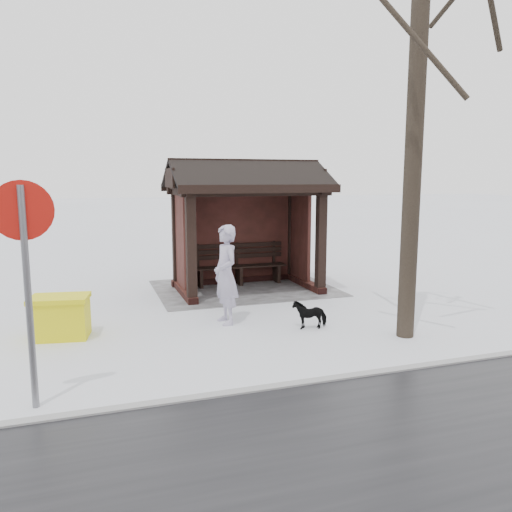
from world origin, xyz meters
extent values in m
plane|color=silver|center=(0.00, 0.00, 0.00)|extent=(120.00, 120.00, 0.00)
cube|color=gray|center=(0.00, 5.50, 0.01)|extent=(120.00, 0.15, 0.06)
cube|color=gray|center=(0.00, -0.20, 0.01)|extent=(4.20, 3.20, 0.02)
cube|color=#321412|center=(0.00, -0.90, 0.08)|extent=(3.30, 0.22, 0.16)
cube|color=#321412|center=(-1.50, 0.00, 0.08)|extent=(0.22, 2.10, 0.16)
cube|color=#321412|center=(1.50, 0.00, 0.08)|extent=(0.22, 2.10, 0.16)
cube|color=black|center=(-1.50, 0.90, 1.15)|extent=(0.20, 0.20, 2.30)
cube|color=black|center=(1.50, 0.90, 1.15)|extent=(0.20, 0.20, 2.30)
cube|color=black|center=(-1.50, -0.90, 1.15)|extent=(0.20, 0.20, 2.30)
cube|color=black|center=(1.50, -0.90, 1.15)|extent=(0.20, 0.20, 2.30)
cube|color=black|center=(0.00, -0.90, 1.23)|extent=(2.80, 0.08, 2.14)
cube|color=black|center=(-1.50, -0.31, 1.23)|extent=(0.08, 1.17, 2.14)
cube|color=black|center=(1.50, -0.31, 1.23)|extent=(0.08, 1.17, 2.14)
cube|color=black|center=(0.00, 0.90, 2.36)|extent=(3.40, 0.20, 0.18)
cube|color=black|center=(0.00, -0.90, 2.36)|extent=(3.40, 0.20, 0.18)
cylinder|color=black|center=(-1.50, 4.20, 4.28)|extent=(0.29, 0.29, 8.55)
imported|color=#A69EB9|center=(1.18, 2.49, 0.91)|extent=(0.52, 0.71, 1.82)
imported|color=black|center=(-0.16, 3.24, 0.25)|extent=(0.62, 0.34, 0.50)
cube|color=yellow|center=(4.03, 2.44, 0.32)|extent=(0.97, 0.72, 0.64)
cube|color=yellow|center=(4.03, 2.44, 0.68)|extent=(1.02, 0.78, 0.08)
cylinder|color=slate|center=(4.19, 5.10, 1.29)|extent=(0.08, 0.08, 2.58)
cylinder|color=red|center=(4.19, 5.08, 2.30)|extent=(0.67, 0.11, 0.67)
cylinder|color=white|center=(4.19, 5.06, 2.30)|extent=(0.52, 0.09, 0.52)
camera|label=1|loc=(3.49, 11.13, 2.65)|focal=35.00mm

